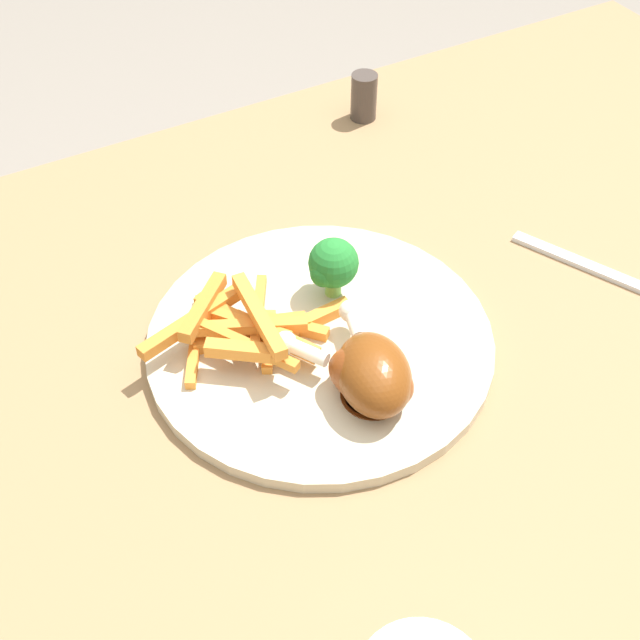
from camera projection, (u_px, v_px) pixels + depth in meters
name	position (u px, v px, depth m)	size (l,w,h in m)	color
dining_table	(420.00, 422.00, 0.78)	(1.22, 0.86, 0.74)	#8E6B47
dinner_plate	(320.00, 341.00, 0.71)	(0.30, 0.30, 0.01)	beige
broccoli_floret_front	(332.00, 264.00, 0.72)	(0.05, 0.05, 0.06)	#7DBE55
carrot_fries_pile	(247.00, 327.00, 0.69)	(0.19, 0.13, 0.04)	orange
chicken_drumstick_near	(365.00, 376.00, 0.65)	(0.09, 0.12, 0.05)	#56200C
chicken_drumstick_far	(373.00, 372.00, 0.65)	(0.08, 0.13, 0.05)	#4F210A
fork	(604.00, 271.00, 0.78)	(0.19, 0.01, 0.01)	silver
pepper_shaker	(364.00, 97.00, 0.95)	(0.03, 0.03, 0.05)	#423833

